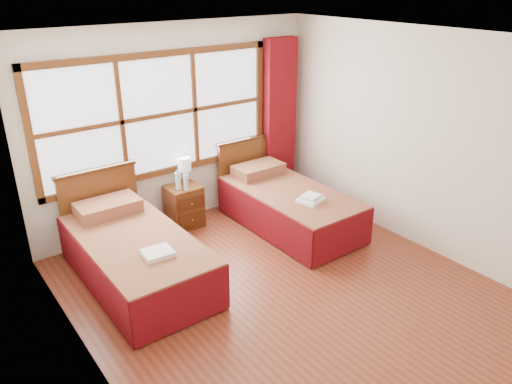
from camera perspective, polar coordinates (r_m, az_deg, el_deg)
floor at (r=5.43m, az=3.43°, el=-11.39°), size 4.50×4.50×0.00m
ceiling at (r=4.47m, az=4.27°, el=17.02°), size 4.50×4.50×0.00m
wall_back at (r=6.57m, az=-9.05°, el=7.38°), size 4.00×0.00×4.00m
wall_left at (r=3.93m, az=-19.20°, el=-5.28°), size 0.00×4.50×4.50m
wall_right at (r=6.21m, az=18.11°, el=5.53°), size 0.00×4.50×4.50m
window at (r=6.38m, az=-10.99°, el=8.61°), size 3.16×0.06×1.56m
curtain at (r=7.35m, az=2.70°, el=8.33°), size 0.50×0.16×2.30m
bed_left at (r=5.63m, az=-13.71°, el=-6.93°), size 1.05×2.07×1.02m
bed_right at (r=6.63m, az=3.57°, el=-1.45°), size 1.01×2.03×0.98m
nightstand at (r=6.68m, az=-8.20°, el=-1.64°), size 0.43×0.42×0.57m
towels_left at (r=5.09m, az=-11.17°, el=-6.84°), size 0.31×0.28×0.05m
towels_right at (r=6.20m, az=6.26°, el=-0.78°), size 0.35×0.33×0.09m
lamp at (r=6.62m, az=-8.20°, el=3.11°), size 0.18×0.18×0.34m
bottle_near at (r=6.45m, az=-8.91°, el=1.29°), size 0.07×0.07×0.26m
bottle_far at (r=6.43m, az=-8.01°, el=1.16°), size 0.06×0.06×0.24m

